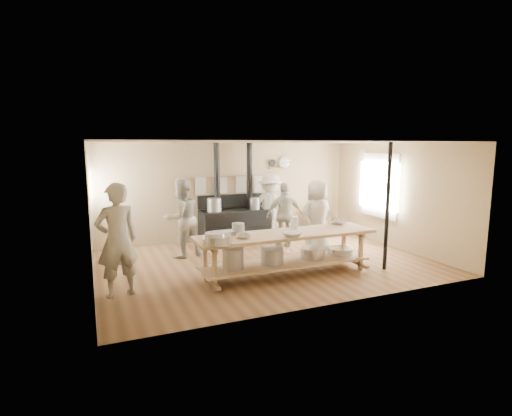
{
  "coord_description": "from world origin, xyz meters",
  "views": [
    {
      "loc": [
        -3.47,
        -7.66,
        2.53
      ],
      "look_at": [
        -0.18,
        0.2,
        1.19
      ],
      "focal_mm": 28.0,
      "sensor_mm": 36.0,
      "label": 1
    }
  ],
  "objects_px": {
    "cook_left": "(182,219)",
    "chair": "(320,226)",
    "stove": "(234,222)",
    "cook_center": "(317,217)",
    "prep_table": "(286,249)",
    "cook_right": "(285,215)",
    "cook_by_window": "(270,207)",
    "cook_far_left": "(117,240)",
    "roasting_pan": "(224,233)"
  },
  "relations": [
    {
      "from": "stove",
      "to": "cook_left",
      "type": "bearing_deg",
      "value": -149.25
    },
    {
      "from": "cook_left",
      "to": "cook_right",
      "type": "height_order",
      "value": "cook_left"
    },
    {
      "from": "chair",
      "to": "roasting_pan",
      "type": "distance_m",
      "value": 4.62
    },
    {
      "from": "stove",
      "to": "chair",
      "type": "height_order",
      "value": "stove"
    },
    {
      "from": "cook_by_window",
      "to": "stove",
      "type": "bearing_deg",
      "value": 171.14
    },
    {
      "from": "stove",
      "to": "cook_far_left",
      "type": "xyz_separation_m",
      "value": [
        -3.1,
        -2.91,
        0.45
      ]
    },
    {
      "from": "stove",
      "to": "cook_far_left",
      "type": "relative_size",
      "value": 1.34
    },
    {
      "from": "stove",
      "to": "chair",
      "type": "xyz_separation_m",
      "value": [
        2.57,
        -0.15,
        -0.27
      ]
    },
    {
      "from": "stove",
      "to": "cook_right",
      "type": "distance_m",
      "value": 1.44
    },
    {
      "from": "cook_by_window",
      "to": "cook_left",
      "type": "bearing_deg",
      "value": -158.5
    },
    {
      "from": "cook_left",
      "to": "chair",
      "type": "xyz_separation_m",
      "value": [
        4.15,
        0.79,
        -0.64
      ]
    },
    {
      "from": "prep_table",
      "to": "cook_left",
      "type": "xyz_separation_m",
      "value": [
        -1.58,
        2.08,
        0.37
      ]
    },
    {
      "from": "prep_table",
      "to": "cook_by_window",
      "type": "bearing_deg",
      "value": 71.5
    },
    {
      "from": "cook_left",
      "to": "cook_center",
      "type": "bearing_deg",
      "value": 144.52
    },
    {
      "from": "cook_right",
      "to": "cook_by_window",
      "type": "xyz_separation_m",
      "value": [
        -0.07,
        0.75,
        0.09
      ]
    },
    {
      "from": "cook_right",
      "to": "chair",
      "type": "distance_m",
      "value": 1.86
    },
    {
      "from": "stove",
      "to": "cook_by_window",
      "type": "relative_size",
      "value": 1.44
    },
    {
      "from": "cook_left",
      "to": "prep_table",
      "type": "bearing_deg",
      "value": 110.2
    },
    {
      "from": "stove",
      "to": "cook_center",
      "type": "distance_m",
      "value": 2.39
    },
    {
      "from": "cook_far_left",
      "to": "cook_right",
      "type": "xyz_separation_m",
      "value": [
        4.1,
        1.91,
        -0.16
      ]
    },
    {
      "from": "cook_far_left",
      "to": "chair",
      "type": "xyz_separation_m",
      "value": [
        5.67,
        2.75,
        -0.72
      ]
    },
    {
      "from": "cook_left",
      "to": "roasting_pan",
      "type": "height_order",
      "value": "cook_left"
    },
    {
      "from": "cook_center",
      "to": "roasting_pan",
      "type": "xyz_separation_m",
      "value": [
        -2.55,
        -0.85,
        0.02
      ]
    },
    {
      "from": "cook_far_left",
      "to": "cook_right",
      "type": "height_order",
      "value": "cook_far_left"
    },
    {
      "from": "cook_left",
      "to": "chair",
      "type": "distance_m",
      "value": 4.27
    },
    {
      "from": "cook_left",
      "to": "cook_by_window",
      "type": "xyz_separation_m",
      "value": [
        2.5,
        0.69,
        0.01
      ]
    },
    {
      "from": "cook_right",
      "to": "stove",
      "type": "bearing_deg",
      "value": -33.56
    },
    {
      "from": "prep_table",
      "to": "cook_right",
      "type": "bearing_deg",
      "value": 63.67
    },
    {
      "from": "cook_left",
      "to": "roasting_pan",
      "type": "bearing_deg",
      "value": 85.26
    },
    {
      "from": "cook_by_window",
      "to": "roasting_pan",
      "type": "bearing_deg",
      "value": -123.73
    },
    {
      "from": "prep_table",
      "to": "cook_by_window",
      "type": "distance_m",
      "value": 2.95
    },
    {
      "from": "cook_center",
      "to": "cook_by_window",
      "type": "relative_size",
      "value": 0.97
    },
    {
      "from": "cook_left",
      "to": "cook_by_window",
      "type": "relative_size",
      "value": 0.99
    },
    {
      "from": "cook_left",
      "to": "cook_by_window",
      "type": "bearing_deg",
      "value": 178.5
    },
    {
      "from": "cook_right",
      "to": "roasting_pan",
      "type": "xyz_separation_m",
      "value": [
        -2.18,
        -1.78,
        0.08
      ]
    },
    {
      "from": "cook_far_left",
      "to": "cook_center",
      "type": "relative_size",
      "value": 1.11
    },
    {
      "from": "prep_table",
      "to": "cook_center",
      "type": "xyz_separation_m",
      "value": [
        1.37,
        1.09,
        0.36
      ]
    },
    {
      "from": "cook_right",
      "to": "cook_by_window",
      "type": "height_order",
      "value": "cook_by_window"
    },
    {
      "from": "stove",
      "to": "prep_table",
      "type": "height_order",
      "value": "stove"
    },
    {
      "from": "cook_far_left",
      "to": "cook_center",
      "type": "bearing_deg",
      "value": 177.41
    },
    {
      "from": "cook_center",
      "to": "cook_by_window",
      "type": "height_order",
      "value": "cook_by_window"
    },
    {
      "from": "cook_far_left",
      "to": "chair",
      "type": "height_order",
      "value": "cook_far_left"
    },
    {
      "from": "cook_by_window",
      "to": "chair",
      "type": "height_order",
      "value": "cook_by_window"
    },
    {
      "from": "cook_center",
      "to": "chair",
      "type": "relative_size",
      "value": 2.08
    },
    {
      "from": "prep_table",
      "to": "stove",
      "type": "bearing_deg",
      "value": 89.96
    },
    {
      "from": "cook_center",
      "to": "cook_by_window",
      "type": "bearing_deg",
      "value": -79.69
    },
    {
      "from": "prep_table",
      "to": "chair",
      "type": "xyz_separation_m",
      "value": [
        2.57,
        2.87,
        -0.27
      ]
    },
    {
      "from": "stove",
      "to": "cook_center",
      "type": "height_order",
      "value": "stove"
    },
    {
      "from": "cook_far_left",
      "to": "cook_right",
      "type": "bearing_deg",
      "value": -169.97
    },
    {
      "from": "cook_by_window",
      "to": "roasting_pan",
      "type": "relative_size",
      "value": 4.68
    }
  ]
}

